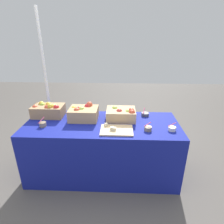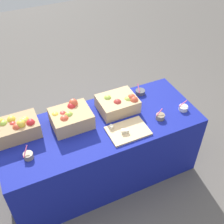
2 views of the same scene
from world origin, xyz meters
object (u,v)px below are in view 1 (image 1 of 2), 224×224
(cutting_board_front, at_px, (116,130))
(sample_bowl_extra, at_px, (148,128))
(sample_bowl_near, at_px, (145,114))
(sample_bowl_mid, at_px, (43,124))
(tent_pole, at_px, (46,85))
(sample_bowl_far, at_px, (172,129))
(apple_crate_right, at_px, (122,114))
(apple_crate_middle, at_px, (83,113))
(apple_crate_left, at_px, (48,110))

(cutting_board_front, distance_m, sample_bowl_extra, 0.36)
(sample_bowl_near, bearing_deg, sample_bowl_extra, -92.44)
(sample_bowl_mid, relative_size, tent_pole, 0.05)
(sample_bowl_extra, height_order, tent_pole, tent_pole)
(sample_bowl_extra, bearing_deg, sample_bowl_far, 2.81)
(cutting_board_front, bearing_deg, tent_pole, 142.20)
(sample_bowl_mid, relative_size, sample_bowl_far, 1.19)
(apple_crate_right, distance_m, sample_bowl_near, 0.35)
(apple_crate_middle, bearing_deg, tent_pole, 140.75)
(sample_bowl_mid, xyz_separation_m, sample_bowl_far, (1.51, -0.04, -0.00))
(apple_crate_left, bearing_deg, sample_bowl_near, 2.88)
(cutting_board_front, relative_size, sample_bowl_extra, 3.84)
(sample_bowl_near, distance_m, tent_pole, 1.53)
(sample_bowl_extra, relative_size, tent_pole, 0.05)
(sample_bowl_near, distance_m, sample_bowl_mid, 1.31)
(apple_crate_right, bearing_deg, sample_bowl_mid, -165.83)
(sample_bowl_near, height_order, sample_bowl_mid, sample_bowl_mid)
(sample_bowl_near, xyz_separation_m, sample_bowl_far, (0.26, -0.41, 0.00))
(sample_bowl_near, xyz_separation_m, tent_pole, (-1.45, 0.39, 0.29))
(apple_crate_right, relative_size, tent_pole, 0.17)
(cutting_board_front, relative_size, sample_bowl_mid, 3.29)
(apple_crate_left, distance_m, cutting_board_front, 0.99)
(tent_pole, bearing_deg, sample_bowl_mid, -75.41)
(sample_bowl_mid, bearing_deg, sample_bowl_far, -1.44)
(apple_crate_middle, relative_size, sample_bowl_extra, 3.75)
(sample_bowl_far, bearing_deg, apple_crate_middle, 165.77)
(apple_crate_middle, height_order, sample_bowl_far, apple_crate_middle)
(apple_crate_right, xyz_separation_m, sample_bowl_extra, (0.30, -0.29, -0.05))
(apple_crate_left, bearing_deg, tent_pole, 109.79)
(apple_crate_middle, relative_size, sample_bowl_far, 3.81)
(apple_crate_middle, height_order, apple_crate_right, apple_crate_middle)
(apple_crate_right, xyz_separation_m, sample_bowl_mid, (-0.94, -0.24, -0.05))
(sample_bowl_near, bearing_deg, apple_crate_right, -157.47)
(sample_bowl_near, bearing_deg, sample_bowl_mid, -163.66)
(cutting_board_front, bearing_deg, apple_crate_middle, 144.48)
(apple_crate_left, bearing_deg, apple_crate_middle, -8.42)
(apple_crate_middle, height_order, sample_bowl_mid, apple_crate_middle)
(apple_crate_right, height_order, sample_bowl_mid, apple_crate_right)
(cutting_board_front, xyz_separation_m, sample_bowl_mid, (-0.88, 0.08, 0.02))
(sample_bowl_far, bearing_deg, apple_crate_right, 154.22)
(sample_bowl_far, bearing_deg, apple_crate_left, 167.55)
(apple_crate_left, height_order, sample_bowl_extra, apple_crate_left)
(sample_bowl_near, distance_m, sample_bowl_extra, 0.42)
(cutting_board_front, height_order, sample_bowl_mid, sample_bowl_mid)
(sample_bowl_extra, bearing_deg, sample_bowl_near, 87.56)
(cutting_board_front, relative_size, sample_bowl_far, 3.90)
(apple_crate_middle, relative_size, tent_pole, 0.17)
(cutting_board_front, distance_m, sample_bowl_near, 0.58)
(sample_bowl_mid, xyz_separation_m, sample_bowl_extra, (1.24, -0.05, -0.00))
(sample_bowl_extra, bearing_deg, apple_crate_right, 135.75)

